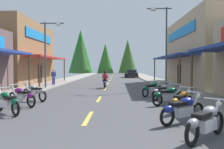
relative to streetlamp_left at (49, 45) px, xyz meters
name	(u,v)px	position (x,y,z in m)	size (l,w,h in m)	color
ground	(108,83)	(4.76, 7.48, -3.78)	(9.34, 82.72, 0.10)	#4C4C4F
sidewalk_left	(57,82)	(-1.30, 7.48, -3.67)	(2.77, 82.72, 0.12)	#9E9991
sidewalk_right	(160,83)	(10.82, 7.48, -3.67)	(2.77, 82.72, 0.12)	gray
centerline_dashes	(109,82)	(4.76, 9.18, -3.72)	(0.16, 56.19, 0.01)	#E0C64C
storefront_left_far	(6,54)	(-6.43, 5.59, -0.41)	(9.35, 11.22, 6.64)	olive
storefront_right_far	(216,52)	(15.85, 4.45, -0.33)	(9.17, 14.00, 6.80)	tan
streetlamp_left	(49,45)	(0.00, 0.00, 0.00)	(2.02, 0.30, 5.67)	#474C51
streetlamp_right	(163,37)	(9.55, -0.44, 0.60)	(2.02, 0.30, 6.74)	#474C51
motorcycle_parked_right_0	(206,121)	(8.12, -13.75, -3.24)	(1.58, 1.59, 1.04)	black
motorcycle_parked_right_1	(183,109)	(8.01, -11.98, -3.24)	(1.82, 1.29, 1.04)	black
motorcycle_parked_right_2	(182,101)	(8.50, -10.12, -3.24)	(1.39, 1.75, 1.04)	black
motorcycle_parked_right_3	(169,95)	(8.37, -8.21, -3.24)	(1.88, 1.19, 1.04)	black
motorcycle_parked_right_4	(163,91)	(8.42, -6.40, -3.24)	(1.55, 1.62, 1.04)	black
motorcycle_parked_right_5	(152,89)	(8.06, -4.78, -3.24)	(1.56, 1.61, 1.04)	black
motorcycle_parked_left_1	(7,102)	(1.41, -10.53, -3.24)	(1.66, 1.50, 1.04)	black
motorcycle_parked_left_2	(22,96)	(1.24, -8.71, -3.24)	(1.84, 1.27, 1.04)	black
motorcycle_parked_left_3	(34,92)	(1.20, -6.90, -3.24)	(1.81, 1.32, 1.04)	black
rider_cruising_lead	(105,81)	(4.73, 0.85, -3.07)	(0.60, 2.14, 1.57)	black
pedestrian_waiting	(53,76)	(-0.55, 3.34, -2.76)	(0.54, 0.37, 1.67)	#333F8C
parked_car_curbside	(131,74)	(8.23, 21.60, -3.04)	(2.26, 4.40, 1.40)	black
treeline_backdrop	(94,54)	(-1.32, 51.16, 1.92)	(20.99, 10.31, 13.25)	#1F6723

